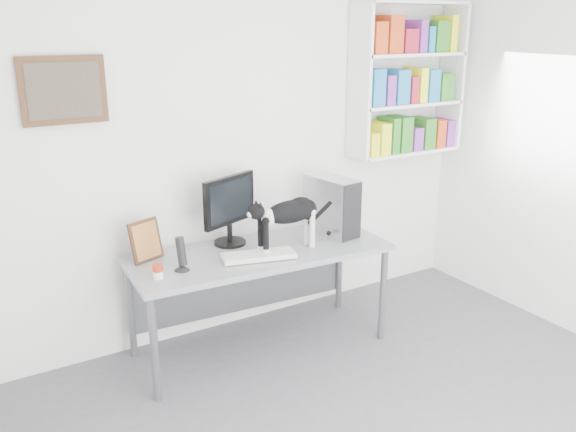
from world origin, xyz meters
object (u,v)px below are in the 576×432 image
Objects in this scene: desk at (260,300)px; monitor at (229,210)px; pc_tower at (331,206)px; keyboard at (258,255)px; speaker at (181,253)px; leaning_print at (145,240)px; cat at (289,225)px; soup_can at (158,271)px; bookshelf at (408,79)px.

desk is 3.55× the size of monitor.
pc_tower is (0.65, 0.05, 0.60)m from desk.
speaker is at bearing -171.95° from keyboard.
desk is 0.69m from monitor.
cat reaches higher than leaning_print.
speaker is at bearing -85.26° from leaning_print.
speaker is (-0.53, 0.07, 0.10)m from keyboard.
soup_can is (-0.18, -0.04, -0.07)m from speaker.
monitor is at bearing -176.97° from bookshelf.
leaning_print is (-0.74, 0.24, 0.53)m from desk.
speaker is (-2.18, -0.38, -0.97)m from bookshelf.
pc_tower is at bearing 5.90° from soup_can.
bookshelf is 2.84× the size of pc_tower.
leaning_print is at bearing 163.99° from pc_tower.
monitor is (-1.70, -0.09, -0.83)m from bookshelf.
leaning_print reaches higher than keyboard.
pc_tower is 1.44m from soup_can.
cat is at bearing 20.33° from keyboard.
bookshelf is 13.16× the size of soup_can.
leaning_print is (-1.38, 0.19, -0.07)m from pc_tower.
desk is at bearing 149.51° from cat.
leaning_print reaches higher than soup_can.
keyboard is at bearing -174.68° from pc_tower.
monitor is 0.63m from leaning_print.
soup_can is (-2.36, -0.42, -1.04)m from bookshelf.
leaning_print is (-0.14, 0.30, 0.03)m from speaker.
speaker is at bearing 13.56° from soup_can.
bookshelf is 4.30× the size of leaning_print.
monitor reaches higher than cat.
keyboard reaches higher than desk.
cat reaches higher than keyboard.
pc_tower is 4.64× the size of soup_can.
keyboard is at bearing -104.17° from monitor.
desk is 6.36× the size of leaning_print.
keyboard is 5.28× the size of soup_can.
bookshelf is 2.02m from keyboard.
desk is 0.43m from keyboard.
monitor reaches higher than desk.
soup_can is at bearing -168.95° from desk.
speaker is 0.20m from soup_can.
bookshelf is at bearing -8.18° from speaker.
bookshelf reaches higher than speaker.
bookshelf is 2.50m from leaning_print.
soup_can is at bearing 178.80° from cat.
pc_tower is 0.49m from cat.
bookshelf reaches higher than soup_can.
keyboard is 0.77m from pc_tower.
desk is (-1.58, -0.32, -1.47)m from bookshelf.
pc_tower is 1.52× the size of leaning_print.
soup_can is at bearing -174.68° from monitor.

